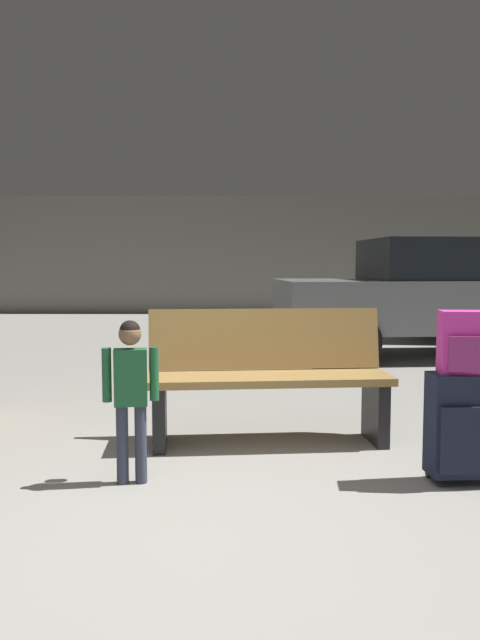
{
  "coord_description": "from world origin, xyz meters",
  "views": [
    {
      "loc": [
        0.26,
        -2.66,
        1.2
      ],
      "look_at": [
        0.22,
        1.3,
        0.85
      ],
      "focal_mm": 36.2,
      "sensor_mm": 36.0,
      "label": 1
    }
  ],
  "objects_px": {
    "suitcase": "(464,425)",
    "child": "(130,384)",
    "backpack_bright": "(466,343)",
    "parked_car_near": "(442,294)",
    "bench": "(268,376)"
  },
  "relations": [
    {
      "from": "suitcase",
      "to": "child",
      "type": "distance_m",
      "value": 1.83
    },
    {
      "from": "backpack_bright",
      "to": "child",
      "type": "bearing_deg",
      "value": -179.27
    },
    {
      "from": "suitcase",
      "to": "parked_car_near",
      "type": "bearing_deg",
      "value": 74.62
    },
    {
      "from": "bench",
      "to": "parked_car_near",
      "type": "height_order",
      "value": "parked_car_near"
    },
    {
      "from": "backpack_bright",
      "to": "child",
      "type": "distance_m",
      "value": 1.83
    },
    {
      "from": "suitcase",
      "to": "backpack_bright",
      "type": "height_order",
      "value": "backpack_bright"
    },
    {
      "from": "bench",
      "to": "suitcase",
      "type": "xyz_separation_m",
      "value": [
        1.04,
        -0.82,
        -0.12
      ]
    },
    {
      "from": "suitcase",
      "to": "child",
      "type": "relative_size",
      "value": 0.68
    },
    {
      "from": "bench",
      "to": "suitcase",
      "type": "bearing_deg",
      "value": -38.25
    },
    {
      "from": "bench",
      "to": "child",
      "type": "distance_m",
      "value": 1.15
    },
    {
      "from": "backpack_bright",
      "to": "bench",
      "type": "bearing_deg",
      "value": 141.71
    },
    {
      "from": "child",
      "to": "bench",
      "type": "bearing_deg",
      "value": 47.57
    },
    {
      "from": "child",
      "to": "backpack_bright",
      "type": "bearing_deg",
      "value": 0.73
    },
    {
      "from": "backpack_bright",
      "to": "child",
      "type": "relative_size",
      "value": 0.38
    },
    {
      "from": "bench",
      "to": "backpack_bright",
      "type": "xyz_separation_m",
      "value": [
        1.04,
        -0.82,
        0.33
      ]
    }
  ]
}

